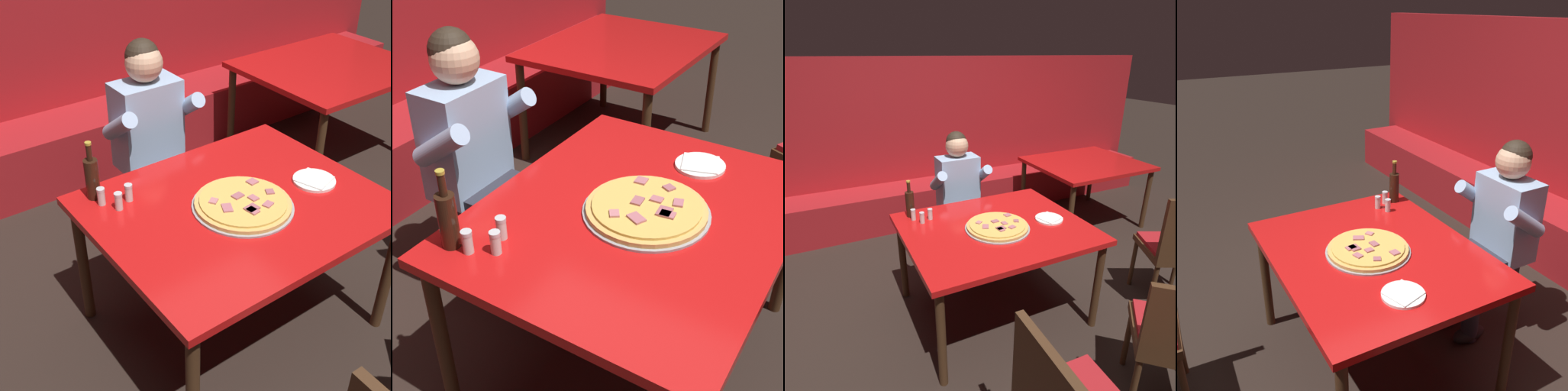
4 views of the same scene
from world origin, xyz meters
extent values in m
plane|color=black|center=(0.00, 0.00, 0.00)|extent=(24.00, 24.00, 0.00)
cube|color=#A3191E|center=(0.00, 2.18, 0.95)|extent=(6.80, 0.16, 1.90)
cube|color=#A3191E|center=(0.00, 1.86, 0.23)|extent=(6.46, 0.48, 0.46)
cylinder|color=#422816|center=(0.60, -0.48, 0.36)|extent=(0.06, 0.06, 0.72)
cylinder|color=#422816|center=(-0.60, 0.48, 0.36)|extent=(0.06, 0.06, 0.72)
cylinder|color=#422816|center=(0.60, 0.48, 0.36)|extent=(0.06, 0.06, 0.72)
cube|color=red|center=(0.00, 0.00, 0.74)|extent=(1.32, 1.08, 0.04)
cylinder|color=#9E9EA3|center=(0.00, -0.04, 0.76)|extent=(0.47, 0.47, 0.01)
cylinder|color=#DBA856|center=(0.00, -0.04, 0.77)|extent=(0.45, 0.45, 0.02)
cylinder|color=#E0B251|center=(0.00, -0.04, 0.79)|extent=(0.40, 0.40, 0.01)
cube|color=#A85B66|center=(-0.01, -0.11, 0.80)|extent=(0.07, 0.06, 0.01)
cube|color=#B76670|center=(0.07, -0.13, 0.80)|extent=(0.06, 0.05, 0.01)
cube|color=#C6757A|center=(-0.12, 0.03, 0.80)|extent=(0.05, 0.05, 0.01)
cube|color=#B76670|center=(-0.10, -0.05, 0.80)|extent=(0.07, 0.08, 0.01)
cube|color=#B76670|center=(0.13, 0.05, 0.80)|extent=(0.05, 0.05, 0.01)
cube|color=#A85B66|center=(0.14, -0.06, 0.80)|extent=(0.05, 0.05, 0.01)
cube|color=#B76670|center=(-0.02, -0.13, 0.80)|extent=(0.05, 0.06, 0.01)
cube|color=#A85B66|center=(0.00, 0.00, 0.80)|extent=(0.06, 0.04, 0.01)
cube|color=#B76670|center=(0.05, -0.06, 0.80)|extent=(0.04, 0.05, 0.01)
cylinder|color=white|center=(0.42, -0.08, 0.76)|extent=(0.21, 0.21, 0.01)
cube|color=white|center=(0.42, -0.08, 0.77)|extent=(0.19, 0.19, 0.01)
cylinder|color=black|center=(-0.51, 0.44, 0.86)|extent=(0.07, 0.07, 0.20)
cylinder|color=black|center=(-0.51, 0.44, 1.00)|extent=(0.03, 0.03, 0.08)
cylinder|color=#B29933|center=(-0.51, 0.44, 1.04)|extent=(0.03, 0.03, 0.01)
cylinder|color=silver|center=(-0.51, 0.36, 0.79)|extent=(0.04, 0.04, 0.07)
cylinder|color=#516B33|center=(-0.51, 0.36, 0.78)|extent=(0.03, 0.03, 0.04)
cylinder|color=silver|center=(-0.51, 0.36, 0.83)|extent=(0.04, 0.04, 0.01)
cylinder|color=silver|center=(-0.39, 0.32, 0.79)|extent=(0.04, 0.04, 0.07)
cylinder|color=silver|center=(-0.39, 0.32, 0.78)|extent=(0.03, 0.03, 0.04)
cylinder|color=silver|center=(-0.39, 0.32, 0.83)|extent=(0.04, 0.04, 0.01)
cylinder|color=silver|center=(-0.47, 0.28, 0.79)|extent=(0.04, 0.04, 0.07)
cylinder|color=#28231E|center=(-0.47, 0.28, 0.78)|extent=(0.03, 0.03, 0.04)
cylinder|color=silver|center=(-0.47, 0.28, 0.83)|extent=(0.04, 0.04, 0.01)
ellipsoid|color=black|center=(-0.03, 0.61, 0.04)|extent=(0.11, 0.24, 0.09)
ellipsoid|color=black|center=(0.17, 0.61, 0.04)|extent=(0.11, 0.24, 0.09)
cylinder|color=#282833|center=(-0.03, 0.61, 0.23)|extent=(0.11, 0.11, 0.43)
cylinder|color=#282833|center=(0.17, 0.61, 0.23)|extent=(0.11, 0.11, 0.43)
cube|color=#282833|center=(0.07, 0.71, 0.51)|extent=(0.34, 0.40, 0.12)
cube|color=#9EBCE0|center=(0.07, 0.91, 0.78)|extent=(0.38, 0.22, 0.52)
cylinder|color=#9EBCE0|center=(-0.15, 0.83, 0.86)|extent=(0.09, 0.30, 0.25)
cylinder|color=#9EBCE0|center=(0.29, 0.83, 0.86)|extent=(0.09, 0.30, 0.25)
sphere|color=#D6A884|center=(0.07, 0.91, 1.15)|extent=(0.21, 0.21, 0.21)
sphere|color=#2D2319|center=(0.07, 0.92, 1.18)|extent=(0.19, 0.19, 0.19)
cylinder|color=#422816|center=(1.16, 0.53, 0.36)|extent=(0.06, 0.06, 0.72)
cylinder|color=#422816|center=(1.16, 1.45, 0.36)|extent=(0.06, 0.06, 0.72)
cylinder|color=#422816|center=(2.26, 1.45, 0.36)|extent=(0.06, 0.06, 0.72)
cube|color=red|center=(1.71, 0.99, 0.74)|extent=(1.22, 1.05, 0.04)
camera|label=1|loc=(-1.37, -1.56, 2.18)|focal=50.00mm
camera|label=2|loc=(-1.50, -0.71, 1.89)|focal=50.00mm
camera|label=3|loc=(-1.07, -2.01, 1.94)|focal=32.00mm
camera|label=4|loc=(1.83, -1.00, 2.01)|focal=40.00mm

